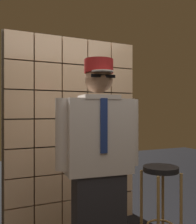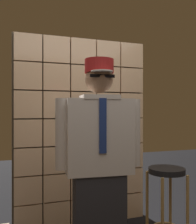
% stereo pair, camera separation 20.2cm
% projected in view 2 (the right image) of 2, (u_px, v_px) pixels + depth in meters
% --- Properties ---
extents(glass_block_wall, '(1.62, 0.10, 2.25)m').
position_uv_depth(glass_block_wall, '(83.00, 132.00, 3.09)').
color(glass_block_wall, '#E0B78C').
rests_on(glass_block_wall, ground).
extents(standing_person, '(0.71, 0.32, 1.77)m').
position_uv_depth(standing_person, '(99.00, 164.00, 2.07)').
color(standing_person, '#28282D').
rests_on(standing_person, ground).
extents(bar_stool, '(0.34, 0.34, 0.82)m').
position_uv_depth(bar_stool, '(167.00, 190.00, 2.42)').
color(bar_stool, black).
rests_on(bar_stool, ground).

